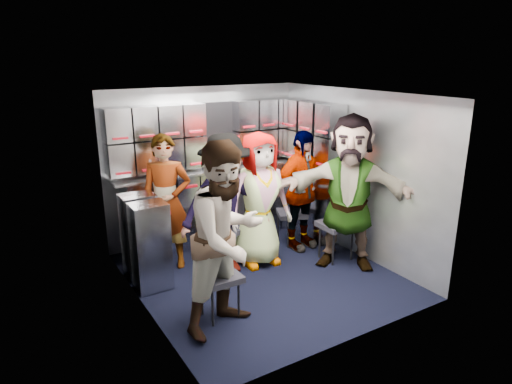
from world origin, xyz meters
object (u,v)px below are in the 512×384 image
jump_seat_mid_right (292,215)px  attendant_arc_a (227,238)px  attendant_arc_b (225,205)px  attendant_arc_d (301,191)px  attendant_arc_c (259,200)px  attendant_arc_e (349,192)px  jump_seat_near_right (337,227)px  jump_seat_center (252,229)px  jump_seat_mid_left (219,234)px  jump_seat_near_left (220,279)px  attendant_standing (166,202)px

jump_seat_mid_right → attendant_arc_a: 2.21m
attendant_arc_b → attendant_arc_d: bearing=14.7°
attendant_arc_c → attendant_arc_d: (0.71, 0.12, -0.03)m
jump_seat_mid_right → attendant_arc_e: size_ratio=0.27×
attendant_arc_a → jump_seat_near_right: bearing=1.1°
jump_seat_center → jump_seat_near_right: (0.89, -0.60, 0.05)m
attendant_arc_a → attendant_arc_d: attendant_arc_a is taller
jump_seat_mid_right → attendant_arc_b: 1.28m
jump_seat_near_right → attendant_arc_d: bearing=108.1°
jump_seat_near_right → attendant_arc_e: 0.53m
jump_seat_center → attendant_arc_d: 0.82m
attendant_arc_c → attendant_arc_e: (0.89, -0.60, 0.11)m
jump_seat_mid_left → attendant_arc_c: attendant_arc_c is taller
jump_seat_near_left → jump_seat_mid_right: jump_seat_near_left is taller
jump_seat_mid_right → attendant_arc_d: bearing=-90.0°
jump_seat_near_left → attendant_arc_a: 0.53m
attendant_arc_c → attendant_arc_e: size_ratio=0.88×
jump_seat_near_right → attendant_arc_a: 2.02m
jump_seat_mid_left → attendant_standing: size_ratio=0.29×
jump_seat_near_left → attendant_arc_e: bearing=7.9°
jump_seat_near_left → attendant_arc_b: attendant_arc_b is taller
jump_seat_near_right → attendant_arc_a: bearing=-161.7°
jump_seat_near_right → attendant_standing: size_ratio=0.30×
attendant_standing → jump_seat_near_left: bearing=-62.0°
jump_seat_mid_left → attendant_arc_c: 0.64m
attendant_arc_a → attendant_arc_d: size_ratio=1.14×
jump_seat_near_right → attendant_arc_a: attendant_arc_a is taller
jump_seat_mid_left → attendant_arc_d: bearing=-2.9°
attendant_standing → attendant_arc_d: attendant_standing is taller
attendant_arc_a → attendant_arc_e: 1.91m
jump_seat_near_right → attendant_arc_c: 1.05m
jump_seat_near_right → attendant_standing: attendant_standing is taller
jump_seat_mid_right → jump_seat_center: bearing=-170.5°
attendant_arc_b → jump_seat_near_left: bearing=-112.4°
attendant_arc_c → attendant_arc_d: 0.72m
jump_seat_near_left → attendant_arc_c: attendant_arc_c is taller
jump_seat_center → attendant_arc_a: 1.64m
jump_seat_center → jump_seat_mid_right: jump_seat_mid_right is taller
attendant_standing → attendant_arc_e: attendant_arc_e is taller
attendant_standing → attendant_arc_b: (0.53, -0.50, 0.02)m
jump_seat_near_left → attendant_arc_e: size_ratio=0.24×
attendant_standing → jump_seat_mid_left: bearing=-3.7°
jump_seat_near_left → attendant_standing: attendant_standing is taller
attendant_arc_c → attendant_arc_b: bearing=-175.6°
jump_seat_near_left → attendant_arc_c: bearing=41.2°
jump_seat_center → attendant_arc_b: 0.67m
attendant_arc_b → attendant_standing: bearing=145.3°
jump_seat_near_right → attendant_arc_d: 0.67m
attendant_standing → attendant_arc_a: (0.01, -1.53, 0.09)m
attendant_arc_b → attendant_arc_d: 1.18m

